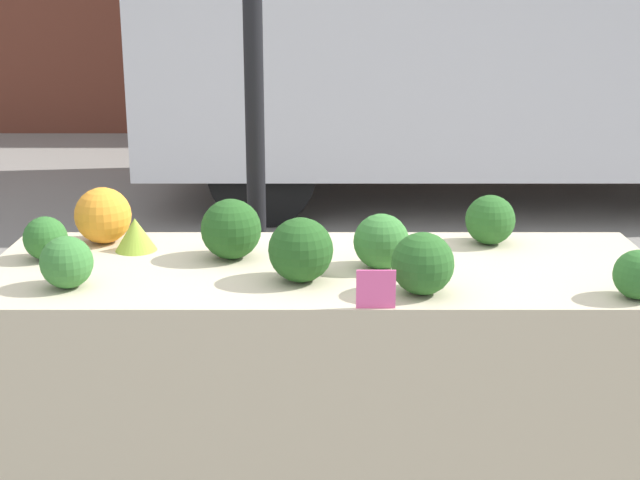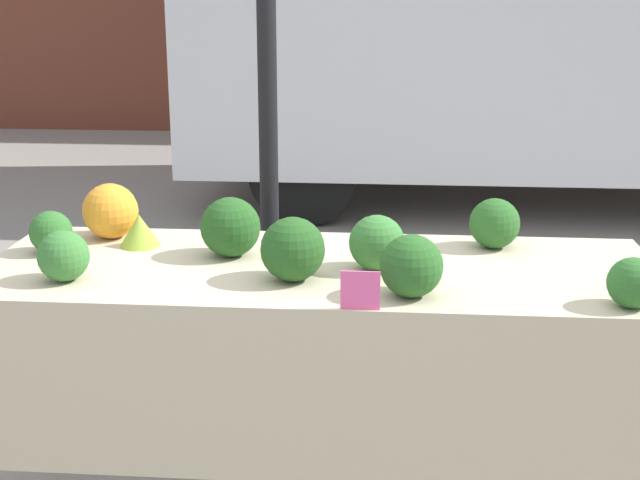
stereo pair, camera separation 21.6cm
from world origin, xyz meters
name	(u,v)px [view 1 (the left image)]	position (x,y,z in m)	size (l,w,h in m)	color
tent_pole	(250,85)	(-0.25, 0.71, 1.32)	(0.07, 0.07, 2.65)	black
parked_truck	(462,18)	(1.12, 4.60, 1.40)	(5.22, 2.27, 2.62)	silver
market_table	(320,311)	(0.00, -0.06, 0.75)	(1.99, 0.73, 0.87)	beige
orange_cauliflower	(99,216)	(-0.71, 0.25, 0.96)	(0.18, 0.18, 0.18)	orange
romanesco_head	(131,235)	(-0.59, 0.16, 0.92)	(0.13, 0.13, 0.10)	#93B238
broccoli_head_0	(227,229)	(-0.28, 0.08, 0.96)	(0.18, 0.18, 0.18)	#23511E
broccoli_head_1	(419,263)	(0.26, -0.24, 0.96)	(0.17, 0.17, 0.17)	#285B23
broccoli_head_2	(377,241)	(0.17, -0.02, 0.95)	(0.16, 0.16, 0.16)	#387533
broccoli_head_3	(62,263)	(-0.71, -0.19, 0.94)	(0.15, 0.15, 0.15)	#387533
broccoli_head_4	(486,220)	(0.53, 0.23, 0.95)	(0.16, 0.16, 0.16)	#285B23
broccoli_head_5	(634,274)	(0.83, -0.28, 0.94)	(0.13, 0.13, 0.13)	#2D6628
broccoli_head_6	(297,250)	(-0.07, -0.14, 0.96)	(0.18, 0.18, 0.18)	#23511E
broccoli_head_7	(41,239)	(-0.84, 0.07, 0.94)	(0.13, 0.13, 0.13)	#2D6628
price_sign	(372,289)	(0.13, -0.35, 0.92)	(0.10, 0.01, 0.10)	#F45B9E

